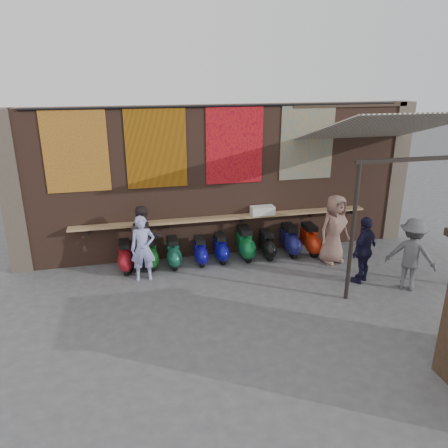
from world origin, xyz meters
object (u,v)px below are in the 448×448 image
(diner_left, at_px, (143,248))
(scooter_stool_1, at_px, (150,254))
(shelf_box, at_px, (262,210))
(scooter_stool_3, at_px, (200,251))
(scooter_stool_5, at_px, (245,244))
(diner_right, at_px, (145,240))
(shopper_navy, at_px, (364,250))
(scooter_stool_2, at_px, (173,253))
(scooter_stool_4, at_px, (221,248))
(scooter_stool_8, at_px, (310,239))
(scooter_stool_6, at_px, (267,245))
(shopper_tan, at_px, (334,229))
(shopper_grey, at_px, (411,254))
(scooter_stool_0, at_px, (125,257))
(scooter_stool_7, at_px, (290,240))

(diner_left, bearing_deg, scooter_stool_1, 73.60)
(shelf_box, height_order, scooter_stool_3, shelf_box)
(scooter_stool_1, relative_size, scooter_stool_5, 0.91)
(shelf_box, height_order, diner_right, diner_right)
(shopper_navy, bearing_deg, scooter_stool_3, -59.59)
(shelf_box, relative_size, scooter_stool_2, 0.81)
(scooter_stool_2, relative_size, diner_left, 0.49)
(scooter_stool_5, bearing_deg, shopper_navy, -39.85)
(scooter_stool_4, bearing_deg, scooter_stool_8, -1.75)
(scooter_stool_6, distance_m, diner_right, 3.28)
(shopper_tan, bearing_deg, shopper_grey, -75.22)
(shelf_box, distance_m, diner_right, 3.26)
(scooter_stool_3, distance_m, shopper_tan, 3.54)
(scooter_stool_0, xyz_separation_m, scooter_stool_6, (3.75, -0.03, -0.01))
(shopper_navy, bearing_deg, diner_right, -50.16)
(scooter_stool_5, bearing_deg, shopper_tan, -18.76)
(scooter_stool_2, relative_size, scooter_stool_4, 1.05)
(scooter_stool_3, bearing_deg, scooter_stool_1, 176.87)
(shopper_navy, bearing_deg, scooter_stool_8, -106.58)
(shopper_tan, bearing_deg, scooter_stool_5, 145.98)
(scooter_stool_8, distance_m, diner_left, 4.61)
(diner_left, bearing_deg, scooter_stool_5, 14.07)
(scooter_stool_5, xyz_separation_m, diner_right, (-2.64, -0.30, 0.45))
(scooter_stool_1, distance_m, scooter_stool_5, 2.52)
(scooter_stool_5, relative_size, scooter_stool_7, 1.02)
(scooter_stool_3, distance_m, scooter_stool_6, 1.83)
(scooter_stool_3, distance_m, scooter_stool_5, 1.24)
(scooter_stool_1, xyz_separation_m, scooter_stool_8, (4.36, -0.08, 0.03))
(scooter_stool_2, height_order, scooter_stool_4, scooter_stool_2)
(scooter_stool_0, bearing_deg, diner_right, -25.87)
(scooter_stool_0, xyz_separation_m, scooter_stool_3, (1.92, -0.02, -0.03))
(scooter_stool_8, height_order, diner_right, diner_right)
(shopper_navy, bearing_deg, scooter_stool_2, -55.56)
(scooter_stool_0, bearing_deg, shopper_grey, -21.22)
(scooter_stool_5, bearing_deg, scooter_stool_3, -176.92)
(shopper_tan, bearing_deg, scooter_stool_7, 126.18)
(scooter_stool_3, bearing_deg, scooter_stool_6, -0.44)
(shelf_box, distance_m, scooter_stool_8, 1.57)
(scooter_stool_1, relative_size, scooter_stool_6, 1.04)
(diner_left, relative_size, shopper_grey, 0.94)
(scooter_stool_0, distance_m, diner_left, 0.85)
(scooter_stool_8, bearing_deg, scooter_stool_3, 179.77)
(shopper_grey, relative_size, shopper_tan, 0.93)
(scooter_stool_6, xyz_separation_m, diner_left, (-3.31, -0.56, 0.44))
(scooter_stool_0, relative_size, diner_right, 0.45)
(shopper_navy, xyz_separation_m, shopper_grey, (0.87, -0.56, 0.04))
(shopper_navy, relative_size, shopper_grey, 0.96)
(scooter_stool_0, xyz_separation_m, scooter_stool_4, (2.48, 0.05, -0.02))
(scooter_stool_6, height_order, shopper_tan, shopper_tan)
(scooter_stool_0, distance_m, scooter_stool_6, 3.75)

